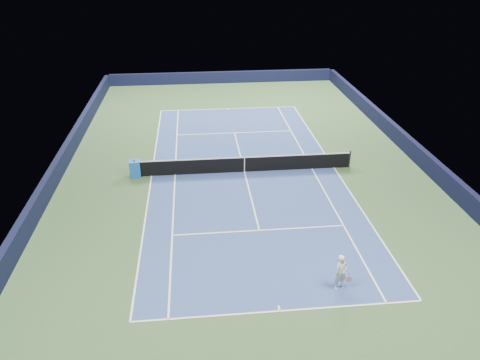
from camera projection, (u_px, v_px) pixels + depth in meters
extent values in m
plane|color=#2F4C29|center=(244.00, 172.00, 27.90)|extent=(40.00, 40.00, 0.00)
cube|color=black|center=(222.00, 77.00, 45.21)|extent=(22.00, 0.35, 1.10)
cube|color=black|center=(420.00, 156.00, 28.63)|extent=(0.35, 40.00, 1.10)
cube|color=black|center=(56.00, 172.00, 26.66)|extent=(0.35, 40.00, 1.10)
cube|color=navy|center=(244.00, 172.00, 27.90)|extent=(10.97, 23.77, 0.01)
cube|color=white|center=(228.00, 109.00, 38.42)|extent=(10.97, 0.08, 0.00)
cube|color=white|center=(280.00, 311.00, 17.36)|extent=(10.97, 0.08, 0.00)
cube|color=white|center=(334.00, 168.00, 28.39)|extent=(0.08, 23.77, 0.00)
cube|color=white|center=(152.00, 176.00, 27.39)|extent=(0.08, 23.77, 0.00)
cube|color=white|center=(312.00, 169.00, 28.27)|extent=(0.08, 23.77, 0.00)
cube|color=white|center=(175.00, 175.00, 27.52)|extent=(0.08, 23.77, 0.00)
cube|color=white|center=(235.00, 133.00, 33.56)|extent=(8.23, 0.08, 0.00)
cube|color=white|center=(259.00, 230.00, 22.22)|extent=(8.23, 0.08, 0.00)
cube|color=white|center=(244.00, 172.00, 27.89)|extent=(0.08, 12.80, 0.00)
cube|color=white|center=(229.00, 109.00, 38.29)|extent=(0.08, 0.30, 0.00)
cube|color=white|center=(279.00, 308.00, 17.50)|extent=(0.08, 0.30, 0.00)
cylinder|color=black|center=(135.00, 168.00, 27.07)|extent=(0.10, 0.10, 1.07)
cylinder|color=black|center=(350.00, 159.00, 28.24)|extent=(0.10, 0.10, 1.07)
cube|color=black|center=(244.00, 165.00, 27.69)|extent=(12.80, 0.03, 0.91)
cube|color=white|center=(244.00, 157.00, 27.47)|extent=(12.80, 0.04, 0.06)
cube|color=white|center=(244.00, 165.00, 27.69)|extent=(0.05, 0.04, 0.91)
cube|color=blue|center=(135.00, 169.00, 27.11)|extent=(0.66, 0.61, 1.00)
cube|color=silver|center=(140.00, 169.00, 27.16)|extent=(0.04, 0.45, 0.45)
imported|color=silver|center=(341.00, 272.00, 18.19)|extent=(0.64, 0.52, 1.53)
cylinder|color=pink|center=(349.00, 274.00, 18.20)|extent=(0.03, 0.03, 0.25)
cylinder|color=black|center=(348.00, 279.00, 18.31)|extent=(0.25, 0.02, 0.25)
cylinder|color=pink|center=(348.00, 279.00, 18.31)|extent=(0.27, 0.03, 0.27)
sphere|color=#B3C72A|center=(341.00, 213.00, 18.13)|extent=(0.07, 0.07, 0.07)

